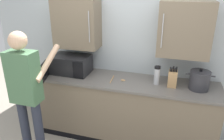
# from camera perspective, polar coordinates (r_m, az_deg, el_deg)

# --- Properties ---
(back_wall_tiled) EXTENTS (4.35, 0.44, 2.82)m
(back_wall_tiled) POSITION_cam_1_polar(r_m,az_deg,el_deg) (3.15, 4.57, 8.45)
(back_wall_tiled) COLOR #B2BCC1
(back_wall_tiled) RESTS_ON ground_plane
(counter_unit) EXTENTS (2.54, 0.62, 0.92)m
(counter_unit) POSITION_cam_1_polar(r_m,az_deg,el_deg) (3.24, 2.83, -10.10)
(counter_unit) COLOR #756651
(counter_unit) RESTS_ON ground_plane
(microwave_oven) EXTENTS (0.56, 0.74, 0.26)m
(microwave_oven) POSITION_cam_1_polar(r_m,az_deg,el_deg) (3.28, -11.08, 1.44)
(microwave_oven) COLOR black
(microwave_oven) RESTS_ON counter_unit
(wooden_spoon) EXTENTS (0.20, 0.25, 0.02)m
(wooden_spoon) POSITION_cam_1_polar(r_m,az_deg,el_deg) (3.01, 1.36, -2.51)
(wooden_spoon) COLOR tan
(wooden_spoon) RESTS_ON counter_unit
(knife_block) EXTENTS (0.11, 0.15, 0.28)m
(knife_block) POSITION_cam_1_polar(r_m,az_deg,el_deg) (2.92, 15.39, -2.10)
(knife_block) COLOR tan
(knife_block) RESTS_ON counter_unit
(stock_pot) EXTENTS (0.34, 0.25, 0.27)m
(stock_pot) POSITION_cam_1_polar(r_m,az_deg,el_deg) (2.93, 21.69, -2.48)
(stock_pot) COLOR #2D2D33
(stock_pot) RESTS_ON counter_unit
(thermos_flask) EXTENTS (0.08, 0.08, 0.25)m
(thermos_flask) POSITION_cam_1_polar(r_m,az_deg,el_deg) (2.92, 11.56, -1.30)
(thermos_flask) COLOR #B7BABF
(thermos_flask) RESTS_ON counter_unit
(person_figure) EXTENTS (0.44, 0.61, 1.70)m
(person_figure) POSITION_cam_1_polar(r_m,az_deg,el_deg) (2.74, -21.33, -4.73)
(person_figure) COLOR #282D3D
(person_figure) RESTS_ON ground_plane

